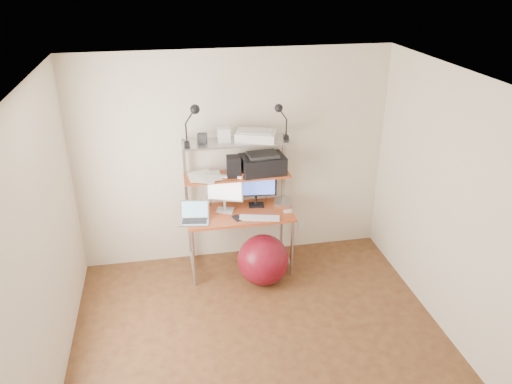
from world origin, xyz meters
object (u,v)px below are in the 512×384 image
Objects in this scene: printer at (263,164)px; exercise_ball at (263,260)px; monitor_silver at (224,190)px; laptop at (195,217)px; monitor_black at (256,186)px.

printer reaches higher than exercise_ball.
laptop is at bearing -134.41° from monitor_silver.
monitor_black reaches higher than exercise_ball.
exercise_ball is (0.72, -0.24, -0.50)m from laptop.
printer is 1.08m from exercise_ball.
printer is at bearing 79.85° from exercise_ball.
laptop is at bearing -168.55° from printer.
laptop is 0.96m from printer.
laptop is at bearing -155.78° from monitor_black.
printer is (0.45, 0.05, 0.27)m from monitor_silver.
monitor_silver reaches higher than exercise_ball.
exercise_ball is (-0.01, -0.48, -0.69)m from monitor_black.
monitor_black is at bearing 166.95° from printer.
monitor_black is 0.29m from printer.
monitor_black is 0.84m from exercise_ball.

